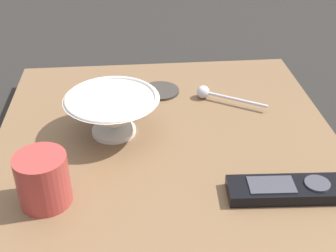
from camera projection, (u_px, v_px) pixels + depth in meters
The scene contains 7 objects.
ground_plane at pixel (168, 164), 0.82m from camera, with size 6.00×6.00×0.00m, color black.
table at pixel (168, 154), 0.80m from camera, with size 0.66×0.61×0.05m.
cereal_bowl at pixel (113, 113), 0.80m from camera, with size 0.17×0.17×0.08m.
coffee_mug at pixel (43, 180), 0.64m from camera, with size 0.08×0.08×0.08m.
teaspoon at pixel (209, 93), 0.92m from camera, with size 0.09×0.13×0.03m.
tv_remote_near at pixel (285, 189), 0.67m from camera, with size 0.06×0.17×0.02m.
drink_coaster at pixel (159, 91), 0.95m from camera, with size 0.08×0.08×0.01m.
Camera 1 is at (0.64, -0.06, 0.50)m, focal length 47.97 mm.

